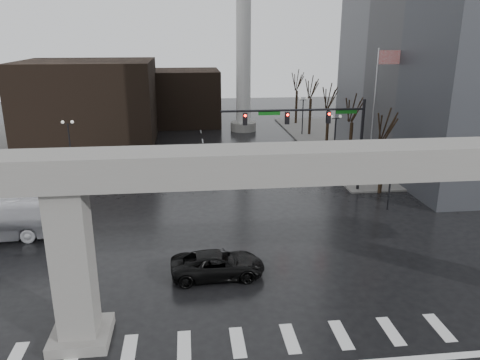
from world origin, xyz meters
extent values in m
plane|color=black|center=(0.00, 0.00, 0.00)|extent=(160.00, 160.00, 0.00)
cube|color=#605E5B|center=(26.00, 36.00, 0.07)|extent=(28.00, 36.00, 0.15)
cube|color=gray|center=(0.00, 0.00, 8.00)|extent=(48.00, 2.20, 1.40)
cube|color=gray|center=(-7.00, 0.00, 3.65)|extent=(1.60, 1.60, 7.30)
cube|color=gray|center=(-7.00, 0.00, 0.25)|extent=(2.60, 2.60, 0.50)
cube|color=black|center=(-14.00, 42.00, 5.00)|extent=(16.00, 14.00, 10.00)
cube|color=black|center=(-2.00, 52.00, 4.00)|extent=(10.00, 10.00, 8.00)
cylinder|color=silver|center=(6.00, 46.00, 15.00)|extent=(2.00, 2.00, 30.00)
cylinder|color=gray|center=(6.00, 46.00, 0.60)|extent=(3.60, 3.60, 1.20)
cylinder|color=black|center=(12.80, 18.80, 4.00)|extent=(0.24, 0.24, 8.00)
cylinder|color=black|center=(6.80, 18.80, 7.20)|extent=(12.00, 0.18, 0.18)
cube|color=black|center=(9.80, 18.80, 6.55)|extent=(0.35, 0.30, 1.00)
cube|color=black|center=(6.30, 18.80, 6.55)|extent=(0.35, 0.30, 1.00)
cube|color=black|center=(2.80, 18.80, 6.55)|extent=(0.35, 0.30, 1.00)
sphere|color=#FF0C05|center=(9.80, 18.62, 6.85)|extent=(0.20, 0.20, 0.20)
cube|color=#0B5311|center=(11.30, 18.80, 7.00)|extent=(1.80, 0.05, 0.35)
cube|color=#0B5311|center=(4.80, 18.80, 7.00)|extent=(1.80, 0.05, 0.35)
cylinder|color=silver|center=(15.00, 22.00, 6.00)|extent=(0.12, 0.12, 12.00)
cube|color=red|center=(16.00, 22.00, 11.20)|extent=(2.00, 0.03, 1.20)
cylinder|color=black|center=(13.50, 14.00, 2.40)|extent=(0.14, 0.14, 4.80)
cube|color=black|center=(13.50, 14.00, 4.75)|extent=(0.90, 0.06, 0.06)
sphere|color=silver|center=(13.05, 14.00, 4.95)|extent=(0.32, 0.32, 0.32)
sphere|color=silver|center=(13.95, 14.00, 4.95)|extent=(0.32, 0.32, 0.32)
cylinder|color=black|center=(13.50, 28.00, 2.40)|extent=(0.14, 0.14, 4.80)
cube|color=black|center=(13.50, 28.00, 4.75)|extent=(0.90, 0.06, 0.06)
sphere|color=silver|center=(13.05, 28.00, 4.95)|extent=(0.32, 0.32, 0.32)
sphere|color=silver|center=(13.95, 28.00, 4.95)|extent=(0.32, 0.32, 0.32)
cylinder|color=black|center=(13.50, 42.00, 2.40)|extent=(0.14, 0.14, 4.80)
cube|color=black|center=(13.50, 42.00, 4.75)|extent=(0.90, 0.06, 0.06)
sphere|color=silver|center=(13.05, 42.00, 4.95)|extent=(0.32, 0.32, 0.32)
sphere|color=silver|center=(13.95, 42.00, 4.95)|extent=(0.32, 0.32, 0.32)
cylinder|color=black|center=(-13.50, 14.00, 2.40)|extent=(0.14, 0.14, 4.80)
cube|color=black|center=(-13.50, 14.00, 4.75)|extent=(0.90, 0.06, 0.06)
sphere|color=silver|center=(-13.95, 14.00, 4.95)|extent=(0.32, 0.32, 0.32)
sphere|color=silver|center=(-13.05, 14.00, 4.95)|extent=(0.32, 0.32, 0.32)
cylinder|color=black|center=(-13.50, 28.00, 2.40)|extent=(0.14, 0.14, 4.80)
cube|color=black|center=(-13.50, 28.00, 4.75)|extent=(0.90, 0.06, 0.06)
sphere|color=silver|center=(-13.95, 28.00, 4.95)|extent=(0.32, 0.32, 0.32)
sphere|color=silver|center=(-13.05, 28.00, 4.95)|extent=(0.32, 0.32, 0.32)
cylinder|color=black|center=(-13.50, 42.00, 2.40)|extent=(0.14, 0.14, 4.80)
cube|color=black|center=(-13.50, 42.00, 4.75)|extent=(0.90, 0.06, 0.06)
sphere|color=silver|center=(-13.95, 42.00, 4.95)|extent=(0.32, 0.32, 0.32)
sphere|color=silver|center=(-13.05, 42.00, 4.95)|extent=(0.32, 0.32, 0.32)
cylinder|color=black|center=(14.50, 18.00, 2.27)|extent=(0.34, 0.34, 4.55)
cylinder|color=black|center=(14.50, 18.00, 6.01)|extent=(0.12, 1.52, 2.98)
cylinder|color=black|center=(15.00, 18.25, 5.78)|extent=(0.83, 1.14, 2.51)
cylinder|color=black|center=(14.50, 26.00, 2.33)|extent=(0.34, 0.34, 4.66)
cylinder|color=black|center=(14.50, 26.00, 6.15)|extent=(0.12, 1.55, 3.05)
cylinder|color=black|center=(15.00, 26.25, 5.91)|extent=(0.85, 1.16, 2.57)
cylinder|color=black|center=(14.50, 34.00, 2.38)|extent=(0.34, 0.34, 4.76)
cylinder|color=black|center=(14.50, 34.00, 6.29)|extent=(0.12, 1.59, 3.11)
cylinder|color=black|center=(15.00, 34.25, 6.05)|extent=(0.86, 1.18, 2.62)
cylinder|color=black|center=(14.50, 42.00, 2.43)|extent=(0.34, 0.34, 4.87)
cylinder|color=black|center=(14.50, 42.00, 6.43)|extent=(0.12, 1.62, 3.18)
cylinder|color=black|center=(15.00, 42.25, 6.18)|extent=(0.88, 1.20, 2.68)
cylinder|color=black|center=(14.50, 50.00, 2.48)|extent=(0.34, 0.34, 4.97)
cylinder|color=black|center=(14.50, 50.00, 6.57)|extent=(0.12, 1.65, 3.25)
cylinder|color=black|center=(15.00, 50.25, 6.31)|extent=(0.89, 1.23, 2.74)
imported|color=black|center=(-0.47, 5.07, 0.74)|extent=(5.39, 2.63, 1.47)
imported|color=black|center=(-2.36, 26.60, 0.74)|extent=(2.42, 4.56, 1.48)
camera|label=1|loc=(-1.94, -18.72, 13.33)|focal=35.00mm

